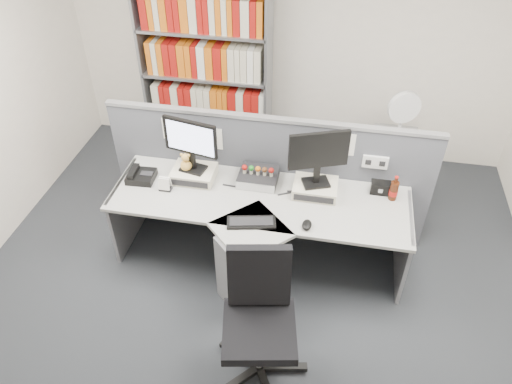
% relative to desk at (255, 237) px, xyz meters
% --- Properties ---
extents(ground, '(5.50, 5.50, 0.00)m').
position_rel_desk_xyz_m(ground, '(0.00, -0.60, -0.46)').
color(ground, '#32353B').
rests_on(ground, ground).
extents(room_shell, '(5.04, 5.54, 2.72)m').
position_rel_desk_xyz_m(room_shell, '(0.00, -0.60, 1.33)').
color(room_shell, white).
rests_on(room_shell, ground).
extents(partition, '(3.00, 0.08, 1.27)m').
position_rel_desk_xyz_m(partition, '(0.00, 0.65, 0.19)').
color(partition, '#555861').
rests_on(partition, ground).
extents(desk, '(2.60, 1.20, 0.72)m').
position_rel_desk_xyz_m(desk, '(0.00, 0.00, 0.00)').
color(desk, '#AEADA8').
rests_on(desk, ground).
extents(monitor_riser_left, '(0.38, 0.31, 0.10)m').
position_rel_desk_xyz_m(monitor_riser_left, '(-0.64, 0.38, 0.31)').
color(monitor_riser_left, beige).
rests_on(monitor_riser_left, desk).
extents(monitor_riser_right, '(0.38, 0.31, 0.10)m').
position_rel_desk_xyz_m(monitor_riser_right, '(0.46, 0.38, 0.31)').
color(monitor_riser_right, beige).
rests_on(monitor_riser_right, desk).
extents(monitor_left, '(0.49, 0.20, 0.50)m').
position_rel_desk_xyz_m(monitor_left, '(-0.64, 0.38, 0.66)').
color(monitor_left, black).
rests_on(monitor_left, monitor_riser_left).
extents(monitor_right, '(0.49, 0.23, 0.52)m').
position_rel_desk_xyz_m(monitor_right, '(0.46, 0.38, 0.67)').
color(monitor_right, black).
rests_on(monitor_right, monitor_riser_right).
extents(desktop_pc, '(0.35, 0.31, 0.09)m').
position_rel_desk_xyz_m(desktop_pc, '(-0.05, 0.45, 0.31)').
color(desktop_pc, black).
rests_on(desktop_pc, desk).
extents(figurines, '(0.29, 0.05, 0.09)m').
position_rel_desk_xyz_m(figurines, '(-0.08, 0.43, 0.41)').
color(figurines, beige).
rests_on(figurines, desktop_pc).
extents(keyboard, '(0.42, 0.23, 0.03)m').
position_rel_desk_xyz_m(keyboard, '(-0.01, -0.11, 0.28)').
color(keyboard, black).
rests_on(keyboard, desk).
extents(mouse, '(0.08, 0.13, 0.05)m').
position_rel_desk_xyz_m(mouse, '(0.44, -0.07, 0.29)').
color(mouse, black).
rests_on(mouse, desk).
extents(desk_phone, '(0.25, 0.23, 0.10)m').
position_rel_desk_xyz_m(desk_phone, '(-1.11, 0.28, 0.30)').
color(desk_phone, black).
rests_on(desk_phone, desk).
extents(desk_calendar, '(0.11, 0.08, 0.13)m').
position_rel_desk_xyz_m(desk_calendar, '(-0.84, 0.18, 0.32)').
color(desk_calendar, black).
rests_on(desk_calendar, desk).
extents(plush_toy, '(0.10, 0.10, 0.18)m').
position_rel_desk_xyz_m(plush_toy, '(-0.69, 0.36, 0.44)').
color(plush_toy, gold).
rests_on(plush_toy, monitor_riser_left).
extents(speaker, '(0.17, 0.09, 0.11)m').
position_rel_desk_xyz_m(speaker, '(1.02, 0.49, 0.32)').
color(speaker, black).
rests_on(speaker, desk).
extents(cola_bottle, '(0.07, 0.07, 0.24)m').
position_rel_desk_xyz_m(cola_bottle, '(1.13, 0.43, 0.35)').
color(cola_bottle, '#3F190A').
rests_on(cola_bottle, desk).
extents(shelving_unit, '(1.41, 0.40, 2.00)m').
position_rel_desk_xyz_m(shelving_unit, '(-0.90, 1.85, 0.52)').
color(shelving_unit, gray).
rests_on(shelving_unit, ground).
extents(filing_cabinet, '(0.45, 0.61, 0.70)m').
position_rel_desk_xyz_m(filing_cabinet, '(1.20, 1.40, -0.11)').
color(filing_cabinet, gray).
rests_on(filing_cabinet, ground).
extents(desk_fan, '(0.32, 0.19, 0.55)m').
position_rel_desk_xyz_m(desk_fan, '(1.20, 1.40, 0.59)').
color(desk_fan, white).
rests_on(desk_fan, filing_cabinet).
extents(office_chair, '(0.71, 0.70, 1.08)m').
position_rel_desk_xyz_m(office_chair, '(0.20, -0.89, 0.12)').
color(office_chair, silver).
rests_on(office_chair, ground).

